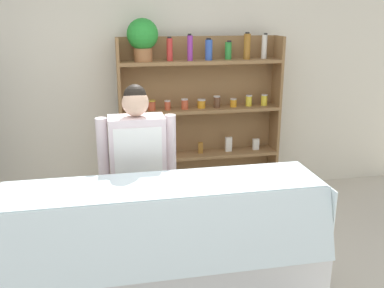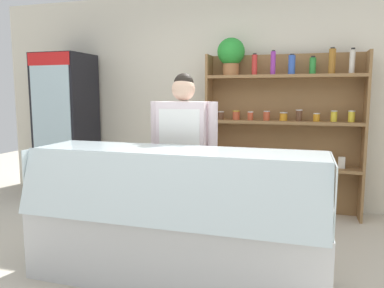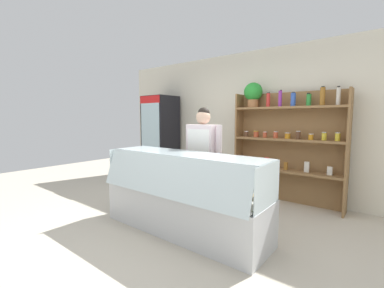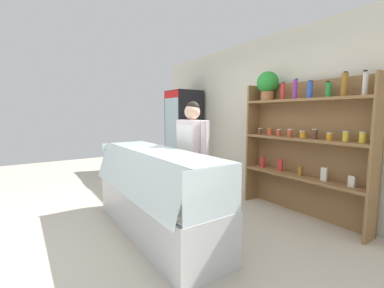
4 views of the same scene
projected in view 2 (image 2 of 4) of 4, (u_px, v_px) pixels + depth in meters
ground_plane at (183, 276)px, 2.93m from camera, size 12.00×12.00×0.00m
back_wall at (235, 99)px, 4.80m from camera, size 6.80×0.10×2.70m
drinks_fridge at (67, 127)px, 5.07m from camera, size 0.65×0.64×1.94m
shelving_unit at (273, 113)px, 4.41m from camera, size 1.80×0.33×2.07m
deli_display_case at (175, 240)px, 2.85m from camera, size 2.22×0.72×1.01m
shop_clerk at (183, 147)px, 3.39m from camera, size 0.63×0.25×1.60m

